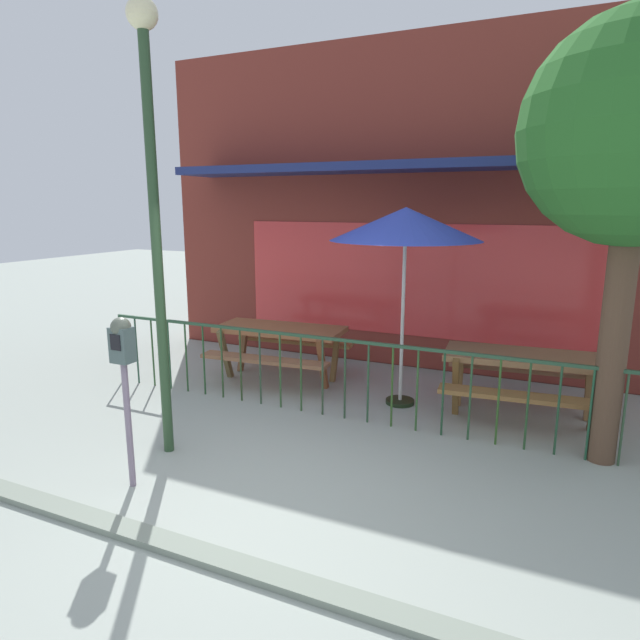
{
  "coord_description": "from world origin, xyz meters",
  "views": [
    {
      "loc": [
        2.1,
        -3.55,
        2.48
      ],
      "look_at": [
        -0.64,
        2.46,
        1.07
      ],
      "focal_mm": 30.5,
      "sensor_mm": 36.0,
      "label": 1
    }
  ],
  "objects_px": {
    "picnic_table_right": "(524,368)",
    "parking_meter_near": "(123,358)",
    "patio_umbrella": "(406,225)",
    "street_tree": "(638,134)",
    "picnic_table_left": "(280,338)",
    "street_lamp": "(152,175)"
  },
  "relations": [
    {
      "from": "parking_meter_near",
      "to": "street_tree",
      "type": "xyz_separation_m",
      "value": [
        3.85,
        2.31,
        1.88
      ]
    },
    {
      "from": "patio_umbrella",
      "to": "parking_meter_near",
      "type": "relative_size",
      "value": 1.58
    },
    {
      "from": "parking_meter_near",
      "to": "street_tree",
      "type": "distance_m",
      "value": 4.87
    },
    {
      "from": "picnic_table_left",
      "to": "parking_meter_near",
      "type": "distance_m",
      "value": 3.29
    },
    {
      "from": "street_tree",
      "to": "street_lamp",
      "type": "relative_size",
      "value": 0.97
    },
    {
      "from": "parking_meter_near",
      "to": "street_tree",
      "type": "bearing_deg",
      "value": 30.96
    },
    {
      "from": "street_tree",
      "to": "parking_meter_near",
      "type": "bearing_deg",
      "value": -149.04
    },
    {
      "from": "picnic_table_left",
      "to": "patio_umbrella",
      "type": "distance_m",
      "value": 2.47
    },
    {
      "from": "picnic_table_left",
      "to": "parking_meter_near",
      "type": "height_order",
      "value": "parking_meter_near"
    },
    {
      "from": "picnic_table_left",
      "to": "street_lamp",
      "type": "xyz_separation_m",
      "value": [
        0.07,
        -2.52,
        2.13
      ]
    },
    {
      "from": "patio_umbrella",
      "to": "street_tree",
      "type": "distance_m",
      "value": 2.5
    },
    {
      "from": "patio_umbrella",
      "to": "parking_meter_near",
      "type": "xyz_separation_m",
      "value": [
        -1.6,
        -3.0,
        -1.04
      ]
    },
    {
      "from": "patio_umbrella",
      "to": "street_tree",
      "type": "bearing_deg",
      "value": -16.93
    },
    {
      "from": "picnic_table_right",
      "to": "parking_meter_near",
      "type": "xyz_separation_m",
      "value": [
        -3.03,
        -3.15,
        0.58
      ]
    },
    {
      "from": "picnic_table_right",
      "to": "street_lamp",
      "type": "distance_m",
      "value": 4.56
    },
    {
      "from": "parking_meter_near",
      "to": "street_lamp",
      "type": "distance_m",
      "value": 1.71
    },
    {
      "from": "picnic_table_right",
      "to": "parking_meter_near",
      "type": "distance_m",
      "value": 4.41
    },
    {
      "from": "street_lamp",
      "to": "patio_umbrella",
      "type": "bearing_deg",
      "value": 52.22
    },
    {
      "from": "picnic_table_left",
      "to": "street_lamp",
      "type": "height_order",
      "value": "street_lamp"
    },
    {
      "from": "picnic_table_right",
      "to": "street_tree",
      "type": "distance_m",
      "value": 2.73
    },
    {
      "from": "picnic_table_right",
      "to": "parking_meter_near",
      "type": "height_order",
      "value": "parking_meter_near"
    },
    {
      "from": "patio_umbrella",
      "to": "street_tree",
      "type": "relative_size",
      "value": 0.59
    }
  ]
}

